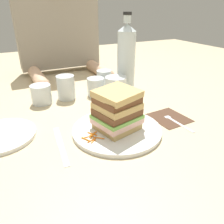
# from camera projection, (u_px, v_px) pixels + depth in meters

# --- Properties ---
(ground_plane) EXTENTS (3.00, 3.00, 0.00)m
(ground_plane) POSITION_uv_depth(u_px,v_px,m) (122.00, 130.00, 0.69)
(ground_plane) COLOR #C6B289
(main_plate) EXTENTS (0.27, 0.27, 0.01)m
(main_plate) POSITION_uv_depth(u_px,v_px,m) (116.00, 129.00, 0.68)
(main_plate) COLOR white
(main_plate) RESTS_ON ground_plane
(sandwich) EXTENTS (0.15, 0.14, 0.13)m
(sandwich) POSITION_uv_depth(u_px,v_px,m) (117.00, 110.00, 0.65)
(sandwich) COLOR tan
(sandwich) RESTS_ON main_plate
(carrot_shred_0) EXTENTS (0.02, 0.02, 0.00)m
(carrot_shred_0) POSITION_uv_depth(u_px,v_px,m) (99.00, 138.00, 0.63)
(carrot_shred_0) COLOR orange
(carrot_shred_0) RESTS_ON main_plate
(carrot_shred_1) EXTENTS (0.02, 0.02, 0.00)m
(carrot_shred_1) POSITION_uv_depth(u_px,v_px,m) (92.00, 136.00, 0.63)
(carrot_shred_1) COLOR orange
(carrot_shred_1) RESTS_ON main_plate
(carrot_shred_2) EXTENTS (0.01, 0.03, 0.00)m
(carrot_shred_2) POSITION_uv_depth(u_px,v_px,m) (94.00, 138.00, 0.63)
(carrot_shred_2) COLOR orange
(carrot_shred_2) RESTS_ON main_plate
(carrot_shred_3) EXTENTS (0.02, 0.02, 0.00)m
(carrot_shred_3) POSITION_uv_depth(u_px,v_px,m) (93.00, 141.00, 0.61)
(carrot_shred_3) COLOR orange
(carrot_shred_3) RESTS_ON main_plate
(carrot_shred_4) EXTENTS (0.02, 0.03, 0.00)m
(carrot_shred_4) POSITION_uv_depth(u_px,v_px,m) (93.00, 135.00, 0.64)
(carrot_shred_4) COLOR orange
(carrot_shred_4) RESTS_ON main_plate
(carrot_shred_5) EXTENTS (0.02, 0.03, 0.00)m
(carrot_shred_5) POSITION_uv_depth(u_px,v_px,m) (86.00, 139.00, 0.62)
(carrot_shred_5) COLOR orange
(carrot_shred_5) RESTS_ON main_plate
(carrot_shred_6) EXTENTS (0.02, 0.01, 0.00)m
(carrot_shred_6) POSITION_uv_depth(u_px,v_px,m) (90.00, 141.00, 0.61)
(carrot_shred_6) COLOR orange
(carrot_shred_6) RESTS_ON main_plate
(carrot_shred_7) EXTENTS (0.02, 0.00, 0.00)m
(carrot_shred_7) POSITION_uv_depth(u_px,v_px,m) (85.00, 138.00, 0.63)
(carrot_shred_7) COLOR orange
(carrot_shred_7) RESTS_ON main_plate
(carrot_shred_8) EXTENTS (0.03, 0.01, 0.00)m
(carrot_shred_8) POSITION_uv_depth(u_px,v_px,m) (93.00, 133.00, 0.65)
(carrot_shred_8) COLOR orange
(carrot_shred_8) RESTS_ON main_plate
(carrot_shred_9) EXTENTS (0.02, 0.01, 0.00)m
(carrot_shred_9) POSITION_uv_depth(u_px,v_px,m) (92.00, 135.00, 0.64)
(carrot_shred_9) COLOR orange
(carrot_shred_9) RESTS_ON main_plate
(carrot_shred_10) EXTENTS (0.01, 0.03, 0.00)m
(carrot_shred_10) POSITION_uv_depth(u_px,v_px,m) (133.00, 118.00, 0.73)
(carrot_shred_10) COLOR orange
(carrot_shred_10) RESTS_ON main_plate
(carrot_shred_11) EXTENTS (0.03, 0.01, 0.00)m
(carrot_shred_11) POSITION_uv_depth(u_px,v_px,m) (130.00, 118.00, 0.74)
(carrot_shred_11) COLOR orange
(carrot_shred_11) RESTS_ON main_plate
(carrot_shred_12) EXTENTS (0.02, 0.00, 0.00)m
(carrot_shred_12) POSITION_uv_depth(u_px,v_px,m) (135.00, 116.00, 0.75)
(carrot_shred_12) COLOR orange
(carrot_shred_12) RESTS_ON main_plate
(carrot_shred_13) EXTENTS (0.03, 0.01, 0.00)m
(carrot_shred_13) POSITION_uv_depth(u_px,v_px,m) (133.00, 120.00, 0.72)
(carrot_shred_13) COLOR orange
(carrot_shred_13) RESTS_ON main_plate
(carrot_shred_14) EXTENTS (0.02, 0.01, 0.00)m
(carrot_shred_14) POSITION_uv_depth(u_px,v_px,m) (142.00, 117.00, 0.74)
(carrot_shred_14) COLOR orange
(carrot_shred_14) RESTS_ON main_plate
(carrot_shred_15) EXTENTS (0.01, 0.02, 0.00)m
(carrot_shred_15) POSITION_uv_depth(u_px,v_px,m) (141.00, 121.00, 0.71)
(carrot_shred_15) COLOR orange
(carrot_shred_15) RESTS_ON main_plate
(carrot_shred_16) EXTENTS (0.02, 0.02, 0.00)m
(carrot_shred_16) POSITION_uv_depth(u_px,v_px,m) (137.00, 120.00, 0.72)
(carrot_shred_16) COLOR orange
(carrot_shred_16) RESTS_ON main_plate
(carrot_shred_17) EXTENTS (0.02, 0.02, 0.00)m
(carrot_shred_17) POSITION_uv_depth(u_px,v_px,m) (134.00, 117.00, 0.74)
(carrot_shred_17) COLOR orange
(carrot_shred_17) RESTS_ON main_plate
(carrot_shred_18) EXTENTS (0.02, 0.02, 0.00)m
(carrot_shred_18) POSITION_uv_depth(u_px,v_px,m) (130.00, 119.00, 0.73)
(carrot_shred_18) COLOR orange
(carrot_shred_18) RESTS_ON main_plate
(napkin_dark) EXTENTS (0.12, 0.13, 0.00)m
(napkin_dark) POSITION_uv_depth(u_px,v_px,m) (169.00, 118.00, 0.76)
(napkin_dark) COLOR #4C3323
(napkin_dark) RESTS_ON ground_plane
(fork) EXTENTS (0.02, 0.17, 0.00)m
(fork) POSITION_uv_depth(u_px,v_px,m) (174.00, 120.00, 0.74)
(fork) COLOR silver
(fork) RESTS_ON napkin_dark
(knife) EXTENTS (0.04, 0.20, 0.00)m
(knife) POSITION_uv_depth(u_px,v_px,m) (61.00, 146.00, 0.61)
(knife) COLOR silver
(knife) RESTS_ON ground_plane
(juice_glass) EXTENTS (0.08, 0.08, 0.10)m
(juice_glass) POSITION_uv_depth(u_px,v_px,m) (116.00, 91.00, 0.89)
(juice_glass) COLOR white
(juice_glass) RESTS_ON ground_plane
(water_bottle) EXTENTS (0.08, 0.08, 0.33)m
(water_bottle) POSITION_uv_depth(u_px,v_px,m) (126.00, 59.00, 0.93)
(water_bottle) COLOR silver
(water_bottle) RESTS_ON ground_plane
(empty_tumbler_0) EXTENTS (0.07, 0.07, 0.10)m
(empty_tumbler_0) POSITION_uv_depth(u_px,v_px,m) (66.00, 87.00, 0.90)
(empty_tumbler_0) COLOR silver
(empty_tumbler_0) RESTS_ON ground_plane
(empty_tumbler_1) EXTENTS (0.08, 0.08, 0.07)m
(empty_tumbler_1) POSITION_uv_depth(u_px,v_px,m) (41.00, 94.00, 0.87)
(empty_tumbler_1) COLOR silver
(empty_tumbler_1) RESTS_ON ground_plane
(empty_tumbler_2) EXTENTS (0.07, 0.07, 0.07)m
(empty_tumbler_2) POSITION_uv_depth(u_px,v_px,m) (96.00, 87.00, 0.94)
(empty_tumbler_2) COLOR silver
(empty_tumbler_2) RESTS_ON ground_plane
(empty_tumbler_3) EXTENTS (0.07, 0.07, 0.08)m
(empty_tumbler_3) POSITION_uv_depth(u_px,v_px,m) (104.00, 79.00, 1.02)
(empty_tumbler_3) COLOR silver
(empty_tumbler_3) RESTS_ON ground_plane
(side_plate) EXTENTS (0.20, 0.20, 0.01)m
(side_plate) POSITION_uv_depth(u_px,v_px,m) (0.00, 136.00, 0.65)
(side_plate) COLOR white
(side_plate) RESTS_ON ground_plane
(diner_across) EXTENTS (0.43, 0.42, 0.56)m
(diner_across) POSITION_uv_depth(u_px,v_px,m) (58.00, 24.00, 1.17)
(diner_across) COLOR #DBAD89
(diner_across) RESTS_ON ground_plane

